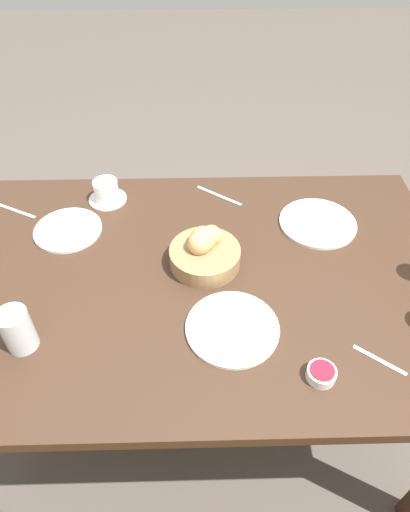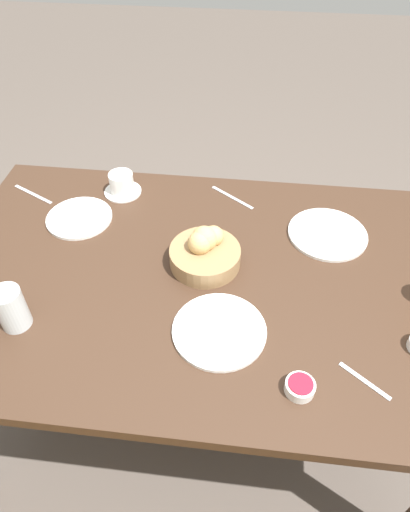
{
  "view_description": "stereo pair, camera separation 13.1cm",
  "coord_description": "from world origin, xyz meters",
  "px_view_note": "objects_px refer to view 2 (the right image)",
  "views": [
    {
      "loc": [
        0.0,
        0.89,
        1.7
      ],
      "look_at": [
        -0.02,
        -0.05,
        0.78
      ],
      "focal_mm": 32.0,
      "sensor_mm": 36.0,
      "label": 1
    },
    {
      "loc": [
        -0.13,
        0.88,
        1.7
      ],
      "look_at": [
        -0.02,
        -0.05,
        0.78
      ],
      "focal_mm": 32.0,
      "sensor_mm": 36.0,
      "label": 2
    }
  ],
  "objects_px": {
    "bread_basket": "(205,252)",
    "spoon_coffee": "(364,381)",
    "fork_silver": "(33,194)",
    "knife_silver": "(232,197)",
    "plate_near_right": "(79,218)",
    "water_tumbler": "(11,308)",
    "jam_bowl_berry": "(300,387)",
    "plate_far_center": "(219,330)",
    "plate_near_left": "(327,234)",
    "coffee_cup": "(122,184)"
  },
  "relations": [
    {
      "from": "plate_near_left",
      "to": "jam_bowl_berry",
      "type": "height_order",
      "value": "jam_bowl_berry"
    },
    {
      "from": "plate_far_center",
      "to": "knife_silver",
      "type": "xyz_separation_m",
      "value": [
        0.01,
        -0.56,
        -0.0
      ]
    },
    {
      "from": "bread_basket",
      "to": "jam_bowl_berry",
      "type": "bearing_deg",
      "value": 124.15
    },
    {
      "from": "plate_near_left",
      "to": "fork_silver",
      "type": "height_order",
      "value": "plate_near_left"
    },
    {
      "from": "spoon_coffee",
      "to": "knife_silver",
      "type": "bearing_deg",
      "value": -61.67
    },
    {
      "from": "plate_far_center",
      "to": "jam_bowl_berry",
      "type": "bearing_deg",
      "value": 144.21
    },
    {
      "from": "knife_silver",
      "to": "bread_basket",
      "type": "bearing_deg",
      "value": 79.84
    },
    {
      "from": "coffee_cup",
      "to": "plate_near_right",
      "type": "bearing_deg",
      "value": 56.31
    },
    {
      "from": "plate_near_right",
      "to": "water_tumbler",
      "type": "xyz_separation_m",
      "value": [
        0.03,
        0.42,
        0.05
      ]
    },
    {
      "from": "plate_near_left",
      "to": "plate_far_center",
      "type": "xyz_separation_m",
      "value": [
        0.3,
        0.41,
        0.0
      ]
    },
    {
      "from": "water_tumbler",
      "to": "jam_bowl_berry",
      "type": "distance_m",
      "value": 0.73
    },
    {
      "from": "plate_far_center",
      "to": "water_tumbler",
      "type": "xyz_separation_m",
      "value": [
        0.52,
        0.03,
        0.05
      ]
    },
    {
      "from": "knife_silver",
      "to": "spoon_coffee",
      "type": "bearing_deg",
      "value": 118.33
    },
    {
      "from": "plate_near_left",
      "to": "coffee_cup",
      "type": "xyz_separation_m",
      "value": [
        0.69,
        -0.14,
        0.03
      ]
    },
    {
      "from": "bread_basket",
      "to": "spoon_coffee",
      "type": "distance_m",
      "value": 0.54
    },
    {
      "from": "water_tumbler",
      "to": "spoon_coffee",
      "type": "xyz_separation_m",
      "value": [
        -0.87,
        0.07,
        -0.06
      ]
    },
    {
      "from": "water_tumbler",
      "to": "jam_bowl_berry",
      "type": "xyz_separation_m",
      "value": [
        -0.72,
        0.11,
        -0.04
      ]
    },
    {
      "from": "bread_basket",
      "to": "plate_near_left",
      "type": "xyz_separation_m",
      "value": [
        -0.37,
        -0.16,
        -0.04
      ]
    },
    {
      "from": "water_tumbler",
      "to": "fork_silver",
      "type": "relative_size",
      "value": 0.73
    },
    {
      "from": "knife_silver",
      "to": "spoon_coffee",
      "type": "height_order",
      "value": "same"
    },
    {
      "from": "plate_far_center",
      "to": "spoon_coffee",
      "type": "xyz_separation_m",
      "value": [
        -0.35,
        0.1,
        -0.0
      ]
    },
    {
      "from": "water_tumbler",
      "to": "knife_silver",
      "type": "height_order",
      "value": "water_tumbler"
    },
    {
      "from": "plate_near_left",
      "to": "spoon_coffee",
      "type": "relative_size",
      "value": 2.17
    },
    {
      "from": "plate_far_center",
      "to": "fork_silver",
      "type": "distance_m",
      "value": 0.85
    },
    {
      "from": "coffee_cup",
      "to": "fork_silver",
      "type": "height_order",
      "value": "coffee_cup"
    },
    {
      "from": "spoon_coffee",
      "to": "plate_near_left",
      "type": "bearing_deg",
      "value": -84.53
    },
    {
      "from": "water_tumbler",
      "to": "jam_bowl_berry",
      "type": "bearing_deg",
      "value": 171.37
    },
    {
      "from": "plate_near_right",
      "to": "jam_bowl_berry",
      "type": "bearing_deg",
      "value": 142.25
    },
    {
      "from": "plate_near_right",
      "to": "spoon_coffee",
      "type": "xyz_separation_m",
      "value": [
        -0.84,
        0.49,
        -0.0
      ]
    },
    {
      "from": "fork_silver",
      "to": "knife_silver",
      "type": "xyz_separation_m",
      "value": [
        -0.68,
        -0.06,
        0.0
      ]
    },
    {
      "from": "bread_basket",
      "to": "spoon_coffee",
      "type": "xyz_separation_m",
      "value": [
        -0.41,
        0.34,
        -0.04
      ]
    },
    {
      "from": "coffee_cup",
      "to": "jam_bowl_berry",
      "type": "bearing_deg",
      "value": 130.21
    },
    {
      "from": "water_tumbler",
      "to": "knife_silver",
      "type": "distance_m",
      "value": 0.79
    },
    {
      "from": "plate_far_center",
      "to": "spoon_coffee",
      "type": "distance_m",
      "value": 0.36
    },
    {
      "from": "fork_silver",
      "to": "knife_silver",
      "type": "height_order",
      "value": "same"
    },
    {
      "from": "plate_near_right",
      "to": "coffee_cup",
      "type": "distance_m",
      "value": 0.19
    },
    {
      "from": "plate_far_center",
      "to": "fork_silver",
      "type": "relative_size",
      "value": 1.47
    },
    {
      "from": "bread_basket",
      "to": "water_tumbler",
      "type": "relative_size",
      "value": 1.72
    },
    {
      "from": "plate_near_left",
      "to": "jam_bowl_berry",
      "type": "xyz_separation_m",
      "value": [
        0.1,
        0.55,
        0.01
      ]
    },
    {
      "from": "bread_basket",
      "to": "fork_silver",
      "type": "distance_m",
      "value": 0.68
    },
    {
      "from": "plate_near_left",
      "to": "knife_silver",
      "type": "bearing_deg",
      "value": -26.82
    },
    {
      "from": "coffee_cup",
      "to": "spoon_coffee",
      "type": "distance_m",
      "value": 0.98
    },
    {
      "from": "knife_silver",
      "to": "plate_near_left",
      "type": "bearing_deg",
      "value": 153.18
    },
    {
      "from": "coffee_cup",
      "to": "plate_near_left",
      "type": "bearing_deg",
      "value": 168.24
    },
    {
      "from": "plate_near_right",
      "to": "spoon_coffee",
      "type": "distance_m",
      "value": 0.97
    },
    {
      "from": "water_tumbler",
      "to": "coffee_cup",
      "type": "distance_m",
      "value": 0.6
    },
    {
      "from": "coffee_cup",
      "to": "water_tumbler",
      "type": "bearing_deg",
      "value": 77.08
    },
    {
      "from": "water_tumbler",
      "to": "plate_far_center",
      "type": "bearing_deg",
      "value": -176.36
    },
    {
      "from": "jam_bowl_berry",
      "to": "spoon_coffee",
      "type": "bearing_deg",
      "value": -164.79
    },
    {
      "from": "plate_near_left",
      "to": "coffee_cup",
      "type": "distance_m",
      "value": 0.7
    }
  ]
}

